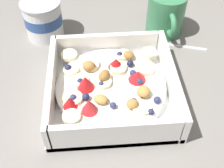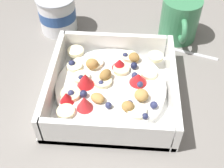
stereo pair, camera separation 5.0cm
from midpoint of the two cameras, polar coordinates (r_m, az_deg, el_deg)
ground_plane at (r=0.51m, az=-2.92°, el=-3.41°), size 2.40×2.40×0.00m
fruit_bowl at (r=0.51m, az=-2.97°, el=-0.88°), size 0.22×0.22×0.06m
spoon at (r=0.63m, az=5.00°, el=8.42°), size 0.07×0.17×0.01m
yogurt_cup at (r=0.65m, az=-15.62°, el=12.22°), size 0.08×0.08×0.08m
coffee_mug at (r=0.64m, az=8.34°, el=13.37°), size 0.11×0.08×0.09m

